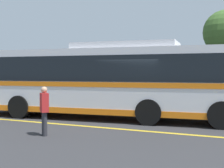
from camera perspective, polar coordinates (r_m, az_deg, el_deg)
ground_plane at (r=13.15m, az=4.28°, el=-6.65°), size 220.00×220.00×0.00m
lane_strip_0 at (r=11.72m, az=-4.53°, el=-7.72°), size 32.48×0.20×0.01m
curb_strip at (r=18.46m, az=6.75°, el=-3.89°), size 40.48×0.36×0.15m
transit_bus at (r=13.51m, az=0.05°, el=0.84°), size 12.96×3.90×3.26m
parked_car_1 at (r=19.47m, az=-5.76°, el=-1.68°), size 4.98×2.08×1.38m
pedestrian_0 at (r=10.13m, az=-12.28°, el=-4.32°), size 0.46×0.45×1.56m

